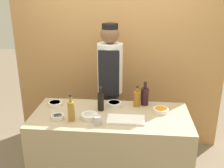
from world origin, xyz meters
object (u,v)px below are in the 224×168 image
at_px(sauce_bowl_red, 55,104).
at_px(cutting_board, 126,120).
at_px(bottle_wine, 145,96).
at_px(bottle_vinegar, 71,111).
at_px(sauce_bowl_orange, 161,110).
at_px(sauce_bowl_green, 58,117).
at_px(bottle_amber, 137,98).
at_px(chef_center, 110,87).
at_px(sauce_bowl_yellow, 90,116).
at_px(bottle_soy, 101,101).
at_px(sauce_bowl_white, 114,104).
at_px(cup_steel, 97,120).

distance_m(sauce_bowl_red, cutting_board, 0.84).
relative_size(bottle_wine, bottle_vinegar, 0.97).
bearing_deg(sauce_bowl_orange, bottle_vinegar, -163.28).
relative_size(sauce_bowl_orange, sauce_bowl_green, 1.30).
relative_size(bottle_wine, bottle_amber, 1.15).
distance_m(sauce_bowl_red, chef_center, 0.74).
distance_m(sauce_bowl_yellow, bottle_soy, 0.23).
relative_size(sauce_bowl_white, chef_center, 0.09).
bearing_deg(cup_steel, sauce_bowl_green, 170.11).
height_order(sauce_bowl_orange, chef_center, chef_center).
height_order(sauce_bowl_red, cup_steel, cup_steel).
distance_m(sauce_bowl_white, bottle_soy, 0.19).
relative_size(sauce_bowl_green, cup_steel, 1.44).
bearing_deg(cup_steel, bottle_vinegar, 169.61).
distance_m(bottle_wine, chef_center, 0.55).
height_order(sauce_bowl_red, bottle_vinegar, bottle_vinegar).
xyz_separation_m(sauce_bowl_green, sauce_bowl_red, (-0.12, 0.31, 0.00)).
xyz_separation_m(sauce_bowl_white, bottle_vinegar, (-0.38, -0.37, 0.08)).
bearing_deg(cutting_board, cup_steel, -159.68).
height_order(sauce_bowl_white, chef_center, chef_center).
height_order(bottle_amber, cup_steel, bottle_amber).
xyz_separation_m(sauce_bowl_green, chef_center, (0.44, 0.78, 0.04)).
distance_m(cutting_board, bottle_vinegar, 0.54).
xyz_separation_m(sauce_bowl_orange, sauce_bowl_yellow, (-0.72, -0.20, 0.00)).
bearing_deg(sauce_bowl_yellow, sauce_bowl_red, 148.10).
bearing_deg(bottle_wine, cutting_board, -115.55).
bearing_deg(bottle_amber, bottle_vinegar, -147.62).
height_order(sauce_bowl_green, bottle_amber, bottle_amber).
relative_size(bottle_vinegar, chef_center, 0.16).
distance_m(sauce_bowl_yellow, chef_center, 0.75).
relative_size(sauce_bowl_red, bottle_soy, 0.56).
bearing_deg(cup_steel, sauce_bowl_white, 73.53).
height_order(sauce_bowl_white, cup_steel, cup_steel).
bearing_deg(sauce_bowl_green, bottle_amber, 25.83).
bearing_deg(bottle_soy, sauce_bowl_yellow, -113.23).
relative_size(sauce_bowl_white, bottle_amber, 0.65).
bearing_deg(bottle_vinegar, sauce_bowl_yellow, 20.68).
height_order(sauce_bowl_orange, sauce_bowl_yellow, sauce_bowl_yellow).
bearing_deg(bottle_soy, bottle_amber, 19.89).
height_order(cutting_board, bottle_amber, bottle_amber).
xyz_separation_m(bottle_amber, cup_steel, (-0.37, -0.45, -0.05)).
distance_m(bottle_soy, bottle_vinegar, 0.36).
bearing_deg(cutting_board, bottle_soy, 142.36).
relative_size(sauce_bowl_red, bottle_wine, 0.55).
bearing_deg(cutting_board, bottle_vinegar, -174.52).
height_order(sauce_bowl_red, sauce_bowl_white, sauce_bowl_white).
height_order(sauce_bowl_white, bottle_amber, bottle_amber).
bearing_deg(sauce_bowl_yellow, bottle_soy, 66.77).
xyz_separation_m(cutting_board, bottle_vinegar, (-0.53, -0.05, 0.10)).
xyz_separation_m(sauce_bowl_red, cup_steel, (0.53, -0.38, 0.02)).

